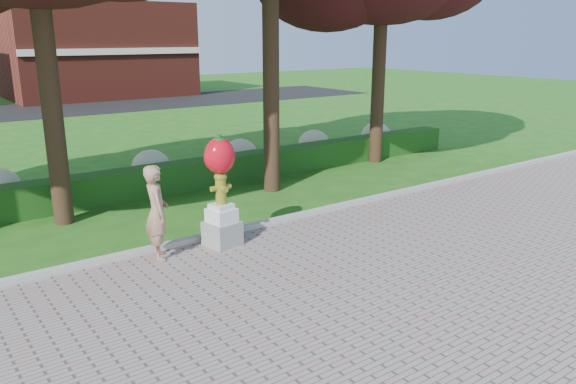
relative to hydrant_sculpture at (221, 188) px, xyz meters
name	(u,v)px	position (x,y,z in m)	size (l,w,h in m)	color
ground	(285,292)	(-0.21, -2.50, -1.25)	(100.00, 100.00, 0.00)	#215A16
curb	(202,238)	(-0.21, 0.50, -1.18)	(40.00, 0.18, 0.15)	#ADADA5
lawn_hedge	(131,184)	(-0.21, 4.50, -0.85)	(24.00, 0.70, 0.80)	#1B4112
hydrangea_row	(137,169)	(0.36, 5.50, -0.70)	(20.10, 1.10, 0.99)	#B7BD90
building_right	(96,50)	(7.79, 31.50, 1.95)	(12.00, 8.00, 6.40)	maroon
hydrant_sculpture	(221,188)	(0.00, 0.00, 0.00)	(0.72, 0.72, 2.29)	gray
woman	(157,212)	(-1.34, 0.10, -0.29)	(0.67, 0.44, 1.85)	#A87B60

